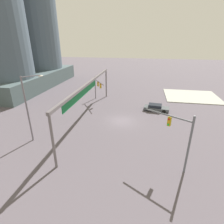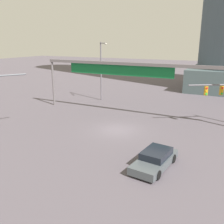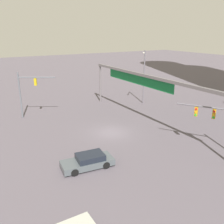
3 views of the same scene
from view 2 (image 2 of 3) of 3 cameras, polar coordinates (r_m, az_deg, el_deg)
ground_plane at (r=25.52m, az=1.28°, el=-4.13°), size 199.96×199.96×0.00m
traffic_signal_opposite_side at (r=28.68m, az=24.35°, el=3.84°), size 5.01×3.24×5.08m
streetlamp_curved_arm at (r=37.39m, az=-2.41°, el=10.15°), size 2.08×1.94×8.62m
overhead_sign_gantry at (r=29.42m, az=4.64°, el=9.49°), size 25.47×0.43×6.38m
sedan_car_approaching at (r=18.47m, az=9.81°, el=-10.61°), size 2.41×4.76×1.21m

